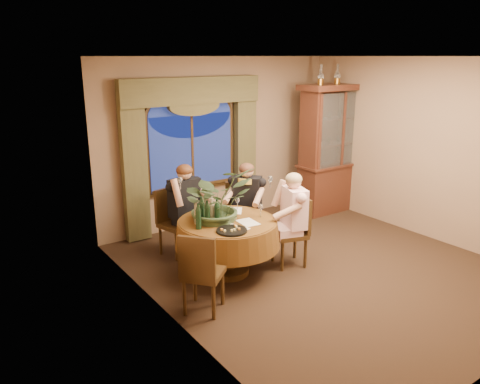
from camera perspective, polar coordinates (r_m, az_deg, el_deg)
floor at (r=6.61m, az=9.68°, el=-9.08°), size 5.00×5.00×0.00m
wall_back at (r=8.07m, az=-2.40°, el=6.22°), size 4.50×0.00×4.50m
wall_right at (r=7.88m, az=21.99°, el=4.82°), size 0.00×5.00×5.00m
ceiling at (r=5.99m, az=11.00°, el=15.93°), size 5.00×5.00×0.00m
window at (r=7.72m, az=-5.87°, el=4.95°), size 1.62×0.10×1.32m
arched_transom at (r=7.61m, az=-6.04°, el=10.71°), size 1.60×0.06×0.44m
drapery_left at (r=7.27m, az=-12.74°, el=2.95°), size 0.38×0.14×2.32m
drapery_right at (r=8.25m, az=0.60°, el=4.90°), size 0.38×0.14×2.32m
swag_valance at (r=7.52m, az=-5.78°, el=12.19°), size 2.45×0.16×0.42m
dining_table at (r=6.23m, az=-1.52°, el=-6.72°), size 1.82×1.82×0.75m
china_cabinet at (r=8.78m, az=11.30°, el=5.19°), size 1.44×0.57×2.33m
oil_lamp_left at (r=8.34m, az=9.83°, el=13.93°), size 0.11×0.11×0.34m
oil_lamp_center at (r=8.63m, az=11.81°, el=13.90°), size 0.11×0.11×0.34m
oil_lamp_right at (r=8.93m, az=13.65°, el=13.86°), size 0.11×0.11×0.34m
chair_right at (r=6.47m, az=6.04°, el=-4.88°), size 0.52×0.52×0.96m
chair_back_right at (r=7.00m, az=-0.32°, el=-3.14°), size 0.59×0.59×0.96m
chair_back at (r=6.84m, az=-7.75°, el=-3.75°), size 0.51×0.51×0.96m
chair_front_left at (r=5.34m, az=-4.49°, el=-9.63°), size 0.59×0.59×0.96m
person_pink at (r=6.42m, az=6.57°, el=-3.36°), size 0.56×0.58×1.32m
person_back at (r=6.76m, az=-6.75°, el=-2.18°), size 0.55×0.52×1.36m
person_scarf at (r=6.99m, az=0.84°, el=-1.64°), size 0.63×0.64×1.31m
stoneware_vase at (r=6.09m, az=-3.20°, el=-2.16°), size 0.14×0.14×0.26m
centerpiece_plant at (r=5.97m, az=-2.97°, el=2.11°), size 0.92×1.02×0.80m
olive_bowl at (r=6.08m, az=-1.16°, el=-3.22°), size 0.17×0.17×0.05m
cheese_platter at (r=5.70m, az=-1.01°, el=-4.73°), size 0.38×0.38×0.02m
wine_bottle_0 at (r=5.93m, az=-5.26°, el=-2.38°), size 0.07×0.07×0.33m
wine_bottle_1 at (r=5.76m, az=-5.10°, el=-2.95°), size 0.07×0.07×0.33m
wine_bottle_2 at (r=6.01m, az=-4.71°, el=-2.12°), size 0.07×0.07×0.33m
wine_bottle_3 at (r=5.87m, az=-4.00°, el=-2.58°), size 0.07×0.07×0.33m
wine_bottle_4 at (r=5.94m, az=-3.49°, el=-2.31°), size 0.07×0.07×0.33m
wine_bottle_5 at (r=5.90m, az=-2.82°, el=-2.43°), size 0.07×0.07×0.33m
tasting_paper_0 at (r=6.00m, az=0.98°, el=-3.72°), size 0.24×0.32×0.00m
tasting_paper_1 at (r=6.44m, az=-0.74°, el=-2.31°), size 0.35×0.37×0.00m
tasting_paper_2 at (r=5.80m, az=-0.48°, el=-4.45°), size 0.30×0.35×0.00m
wine_glass_person_pink at (r=6.19m, az=2.54°, el=-2.26°), size 0.07×0.07×0.18m
wine_glass_person_back at (r=6.39m, az=-4.36°, el=-1.70°), size 0.07×0.07×0.18m
wine_glass_person_scarf at (r=6.48m, az=-0.32°, el=-1.40°), size 0.07×0.07×0.18m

